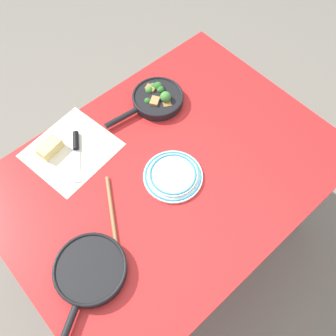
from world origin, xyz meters
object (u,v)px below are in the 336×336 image
at_px(skillet_broccoli, 157,98).
at_px(grater_knife, 76,149).
at_px(skillet_eggs, 90,270).
at_px(cheese_block, 50,148).
at_px(dinner_plate_stack, 173,175).
at_px(wooden_spoon, 115,235).

bearing_deg(skillet_broccoli, grater_knife, 2.87).
xyz_separation_m(skillet_eggs, grater_knife, (-0.25, -0.44, -0.01)).
height_order(cheese_block, dinner_plate_stack, cheese_block).
distance_m(skillet_broccoli, wooden_spoon, 0.64).
bearing_deg(dinner_plate_stack, wooden_spoon, 6.87).
relative_size(cheese_block, dinner_plate_stack, 0.46).
xyz_separation_m(wooden_spoon, grater_knife, (-0.11, -0.39, 0.00)).
bearing_deg(skillet_eggs, skillet_broccoli, -179.98).
height_order(grater_knife, dinner_plate_stack, dinner_plate_stack).
bearing_deg(grater_knife, cheese_block, -97.14).
relative_size(skillet_eggs, grater_knife, 1.58).
bearing_deg(wooden_spoon, grater_knife, -164.70).
relative_size(skillet_broccoli, wooden_spoon, 1.08).
relative_size(skillet_eggs, dinner_plate_stack, 1.41).
xyz_separation_m(grater_knife, cheese_block, (0.08, -0.07, 0.01)).
relative_size(grater_knife, dinner_plate_stack, 0.89).
bearing_deg(cheese_block, wooden_spoon, 86.45).
distance_m(skillet_broccoli, skillet_eggs, 0.78).
bearing_deg(grater_knife, wooden_spoon, 18.62).
bearing_deg(dinner_plate_stack, cheese_block, -55.81).
bearing_deg(dinner_plate_stack, skillet_broccoli, -121.72).
bearing_deg(grater_knife, dinner_plate_stack, 64.37).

